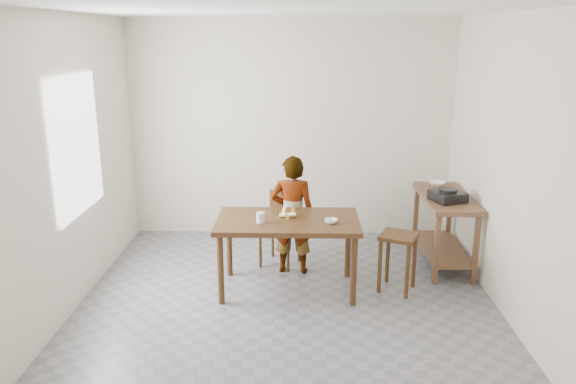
{
  "coord_description": "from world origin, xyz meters",
  "views": [
    {
      "loc": [
        0.11,
        -4.93,
        2.51
      ],
      "look_at": [
        0.0,
        0.4,
        1.0
      ],
      "focal_mm": 35.0,
      "sensor_mm": 36.0,
      "label": 1
    }
  ],
  "objects_px": {
    "dining_chair": "(280,230)",
    "stool": "(397,262)",
    "dining_table": "(288,255)",
    "child": "(292,215)",
    "prep_counter": "(443,230)"
  },
  "relations": [
    {
      "from": "dining_chair",
      "to": "stool",
      "type": "height_order",
      "value": "dining_chair"
    },
    {
      "from": "dining_table",
      "to": "child",
      "type": "bearing_deg",
      "value": 85.12
    },
    {
      "from": "child",
      "to": "dining_chair",
      "type": "distance_m",
      "value": 0.34
    },
    {
      "from": "dining_table",
      "to": "prep_counter",
      "type": "relative_size",
      "value": 1.17
    },
    {
      "from": "prep_counter",
      "to": "dining_chair",
      "type": "relative_size",
      "value": 1.49
    },
    {
      "from": "child",
      "to": "dining_chair",
      "type": "height_order",
      "value": "child"
    },
    {
      "from": "prep_counter",
      "to": "stool",
      "type": "height_order",
      "value": "prep_counter"
    },
    {
      "from": "dining_chair",
      "to": "stool",
      "type": "xyz_separation_m",
      "value": [
        1.2,
        -0.64,
        -0.1
      ]
    },
    {
      "from": "prep_counter",
      "to": "child",
      "type": "bearing_deg",
      "value": -171.65
    },
    {
      "from": "dining_table",
      "to": "prep_counter",
      "type": "distance_m",
      "value": 1.86
    },
    {
      "from": "dining_table",
      "to": "dining_chair",
      "type": "xyz_separation_m",
      "value": [
        -0.1,
        0.65,
        0.03
      ]
    },
    {
      "from": "dining_chair",
      "to": "stool",
      "type": "distance_m",
      "value": 1.36
    },
    {
      "from": "child",
      "to": "dining_chair",
      "type": "relative_size",
      "value": 1.61
    },
    {
      "from": "prep_counter",
      "to": "dining_chair",
      "type": "xyz_separation_m",
      "value": [
        -1.82,
        -0.05,
        0.0
      ]
    },
    {
      "from": "dining_table",
      "to": "stool",
      "type": "xyz_separation_m",
      "value": [
        1.1,
        0.01,
        -0.08
      ]
    }
  ]
}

